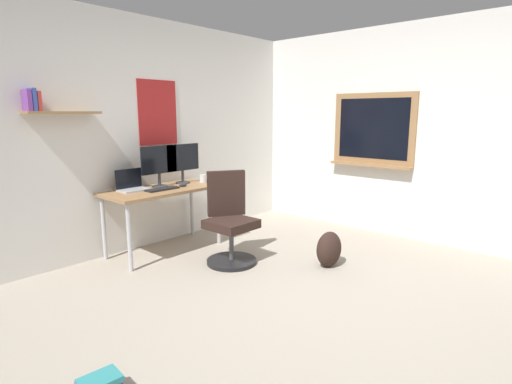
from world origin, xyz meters
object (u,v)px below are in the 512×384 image
laptop (132,185)px  desk (163,195)px  keyboard (162,189)px  monitor_primary (159,163)px  coffee_mug (203,179)px  backpack (329,249)px  office_chair (230,224)px  monitor_secondary (183,161)px  computer_mouse (183,185)px

laptop → desk: bearing=-26.7°
keyboard → desk: bearing=49.9°
desk → monitor_primary: size_ratio=2.83×
desk → coffee_mug: (0.56, -0.03, 0.12)m
keyboard → backpack: keyboard is taller
coffee_mug → backpack: size_ratio=0.25×
desk → monitor_primary: bearing=71.9°
laptop → keyboard: bearing=-44.6°
desk → office_chair: (0.26, -0.78, -0.24)m
monitor_secondary → computer_mouse: 0.34m
computer_mouse → coffee_mug: (0.34, 0.05, 0.03)m
monitor_primary → monitor_secondary: same height
coffee_mug → backpack: coffee_mug is taller
office_chair → monitor_secondary: bearing=83.4°
monitor_primary → monitor_secondary: bearing=0.0°
office_chair → laptop: (-0.55, 0.93, 0.37)m
computer_mouse → office_chair: bearing=-86.4°
computer_mouse → coffee_mug: 0.35m
desk → office_chair: size_ratio=1.38×
office_chair → monitor_secondary: 1.07m
keyboard → computer_mouse: 0.28m
monitor_primary → backpack: size_ratio=1.28×
keyboard → monitor_primary: bearing=61.1°
monitor_secondary → coffee_mug: 0.32m
monitor_secondary → computer_mouse: monitor_secondary is taller
office_chair → computer_mouse: size_ratio=9.13×
backpack → desk: bearing=116.9°
monitor_primary → backpack: 2.08m
monitor_secondary → keyboard: 0.53m
office_chair → keyboard: bearing=114.6°
monitor_primary → backpack: bearing=-65.3°
keyboard → monitor_secondary: bearing=22.7°
office_chair → monitor_secondary: (0.10, 0.88, 0.59)m
office_chair → keyboard: (-0.32, 0.71, 0.33)m
laptop → backpack: bearing=-57.8°
keyboard → backpack: 1.88m
laptop → monitor_primary: size_ratio=0.67×
coffee_mug → keyboard: bearing=-175.4°
monitor_primary → monitor_secondary: (0.33, 0.00, 0.00)m
laptop → monitor_secondary: (0.66, -0.05, 0.22)m
desk → monitor_secondary: monitor_secondary is taller
coffee_mug → laptop: bearing=168.3°
office_chair → monitor_primary: 1.09m
office_chair → laptop: size_ratio=3.06×
coffee_mug → computer_mouse: bearing=-171.7°
monitor_primary → keyboard: monitor_primary is taller
monitor_primary → computer_mouse: monitor_primary is taller
monitor_secondary → monitor_primary: bearing=180.0°
keyboard → coffee_mug: size_ratio=4.02×
keyboard → computer_mouse: size_ratio=3.56×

